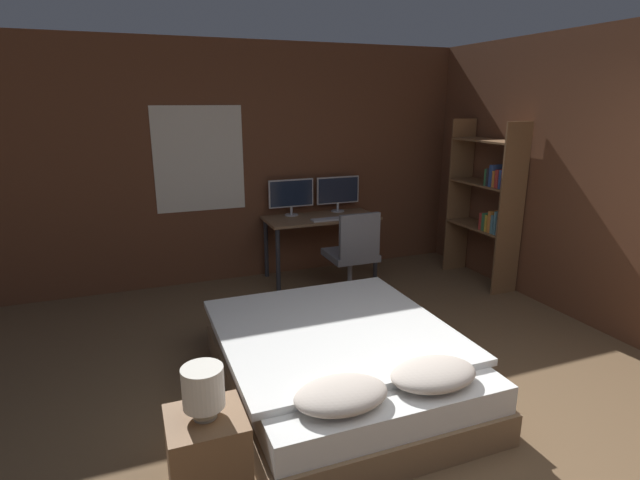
% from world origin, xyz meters
% --- Properties ---
extents(wall_back, '(12.00, 0.08, 2.70)m').
position_xyz_m(wall_back, '(-0.01, 3.98, 1.35)').
color(wall_back, brown).
rests_on(wall_back, ground_plane).
extents(wall_side_right, '(0.06, 12.00, 2.70)m').
position_xyz_m(wall_side_right, '(2.20, 1.50, 1.35)').
color(wall_side_right, brown).
rests_on(wall_side_right, ground_plane).
extents(bed, '(1.62, 1.97, 0.53)m').
position_xyz_m(bed, '(-0.48, 1.26, 0.23)').
color(bed, '#846647').
rests_on(bed, ground_plane).
extents(nightstand, '(0.40, 0.39, 0.50)m').
position_xyz_m(nightstand, '(-1.53, 0.57, 0.25)').
color(nightstand, brown).
rests_on(nightstand, ground_plane).
extents(bedside_lamp, '(0.21, 0.21, 0.28)m').
position_xyz_m(bedside_lamp, '(-1.53, 0.57, 0.67)').
color(bedside_lamp, gray).
rests_on(bedside_lamp, nightstand).
extents(desk, '(1.31, 0.59, 0.74)m').
position_xyz_m(desk, '(0.30, 3.61, 0.64)').
color(desk, '#846042').
rests_on(desk, ground_plane).
extents(monitor_left, '(0.54, 0.16, 0.43)m').
position_xyz_m(monitor_left, '(0.00, 3.81, 0.99)').
color(monitor_left, '#B7B7BC').
rests_on(monitor_left, desk).
extents(monitor_right, '(0.54, 0.16, 0.43)m').
position_xyz_m(monitor_right, '(0.60, 3.81, 0.99)').
color(monitor_right, '#B7B7BC').
rests_on(monitor_right, desk).
extents(keyboard, '(0.36, 0.13, 0.02)m').
position_xyz_m(keyboard, '(0.30, 3.42, 0.75)').
color(keyboard, '#B7B7BC').
rests_on(keyboard, desk).
extents(computer_mouse, '(0.07, 0.05, 0.04)m').
position_xyz_m(computer_mouse, '(0.57, 3.42, 0.76)').
color(computer_mouse, '#B7B7BC').
rests_on(computer_mouse, desk).
extents(office_chair, '(0.52, 0.52, 0.96)m').
position_xyz_m(office_chair, '(0.37, 2.88, 0.40)').
color(office_chair, black).
rests_on(office_chair, ground_plane).
extents(bookshelf, '(0.33, 0.92, 1.85)m').
position_xyz_m(bookshelf, '(1.98, 2.73, 1.01)').
color(bookshelf, brown).
rests_on(bookshelf, ground_plane).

